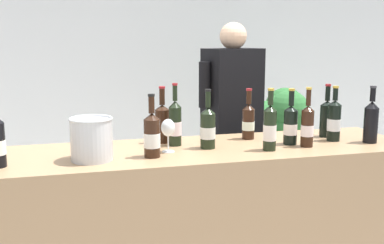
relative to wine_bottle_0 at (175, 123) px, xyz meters
The scene contains 17 objects.
wall_back 2.51m from the wine_bottle_0, 88.22° to the left, with size 8.00×0.10×2.80m, color silver.
counter 0.64m from the wine_bottle_0, 53.22° to the right, with size 2.50×0.65×1.00m, color #9E7A56.
wine_bottle_0 is the anchor object (origin of this frame).
wine_bottle_1 1.14m from the wine_bottle_0, 10.96° to the right, with size 0.08×0.08×0.33m.
wine_bottle_2 0.66m from the wine_bottle_0, 12.08° to the right, with size 0.08×0.08×0.32m.
wine_bottle_3 0.28m from the wine_bottle_0, 127.39° to the right, with size 0.09×0.09×0.33m.
wine_bottle_4 0.20m from the wine_bottle_0, 34.84° to the right, with size 0.08×0.08×0.33m.
wine_bottle_5 0.47m from the wine_bottle_0, ahead, with size 0.07×0.07×0.31m.
wine_bottle_7 0.53m from the wine_bottle_0, 27.27° to the right, with size 0.07×0.07×0.34m.
wine_bottle_8 0.94m from the wine_bottle_0, ahead, with size 0.08×0.08×0.33m.
wine_bottle_9 0.95m from the wine_bottle_0, ahead, with size 0.08×0.08×0.33m.
wine_bottle_10 0.74m from the wine_bottle_0, 16.80° to the right, with size 0.07×0.07×0.33m.
wine_bottle_11 0.10m from the wine_bottle_0, 123.38° to the left, with size 0.08×0.08×0.33m.
wine_glass 0.16m from the wine_bottle_0, 116.14° to the right, with size 0.07×0.07×0.18m.
ice_bucket 0.52m from the wine_bottle_0, 156.08° to the right, with size 0.22×0.22×0.22m.
person_server 0.89m from the wine_bottle_0, 47.96° to the left, with size 0.54×0.34×1.71m.
potted_shrub 1.84m from the wine_bottle_0, 46.34° to the left, with size 0.63×0.53×1.15m.
Camera 1 is at (-0.64, -2.42, 1.61)m, focal length 43.64 mm.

